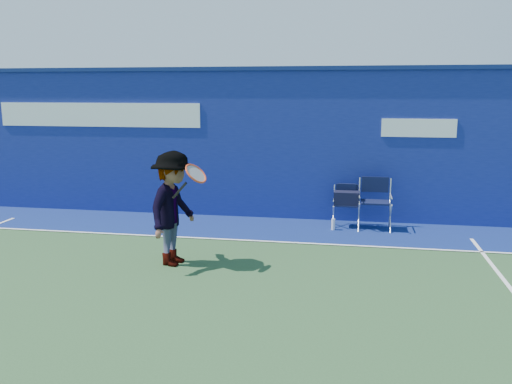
% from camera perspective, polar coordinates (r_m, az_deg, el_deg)
% --- Properties ---
extents(ground, '(80.00, 80.00, 0.00)m').
position_cam_1_polar(ground, '(6.82, -11.18, -12.10)').
color(ground, '#294A27').
rests_on(ground, ground).
extents(stadium_wall, '(24.00, 0.50, 3.08)m').
position_cam_1_polar(stadium_wall, '(11.34, -1.93, 5.28)').
color(stadium_wall, navy).
rests_on(stadium_wall, ground).
extents(out_of_bounds_strip, '(24.00, 1.80, 0.01)m').
position_cam_1_polar(out_of_bounds_strip, '(10.54, -3.11, -3.68)').
color(out_of_bounds_strip, navy).
rests_on(out_of_bounds_strip, ground).
extents(court_lines, '(24.00, 12.00, 0.01)m').
position_cam_1_polar(court_lines, '(7.34, -9.47, -10.27)').
color(court_lines, white).
rests_on(court_lines, out_of_bounds_strip).
extents(directors_chair_left, '(0.48, 0.45, 0.82)m').
position_cam_1_polar(directors_chair_left, '(10.60, 9.48, -1.82)').
color(directors_chair_left, silver).
rests_on(directors_chair_left, ground).
extents(directors_chair_right, '(0.58, 0.52, 0.98)m').
position_cam_1_polar(directors_chair_right, '(10.54, 12.36, -2.23)').
color(directors_chair_right, silver).
rests_on(directors_chair_right, ground).
extents(water_bottle, '(0.07, 0.07, 0.22)m').
position_cam_1_polar(water_bottle, '(10.37, 8.13, -3.41)').
color(water_bottle, silver).
rests_on(water_bottle, ground).
extents(tennis_player, '(1.00, 1.21, 1.73)m').
position_cam_1_polar(tennis_player, '(8.23, -8.70, -1.71)').
color(tennis_player, '#EA4738').
rests_on(tennis_player, ground).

